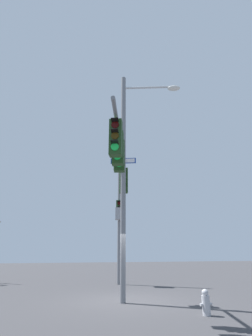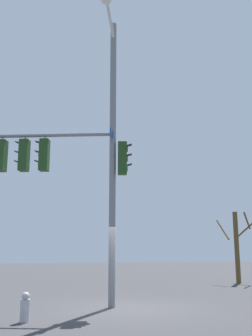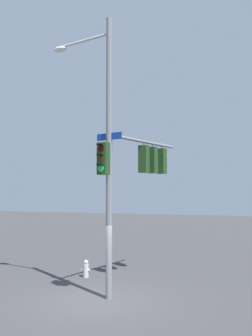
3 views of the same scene
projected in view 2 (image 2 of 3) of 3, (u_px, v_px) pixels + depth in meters
ground_plane at (124, 309)px, 11.84m from camera, size 80.00×80.00×0.00m
main_signal_pole_assembly at (78, 146)px, 13.07m from camera, size 4.15×5.30×9.82m
bare_tree_behind_pole at (237, 244)px, 21.10m from camera, size 1.86×1.82×3.81m
fire_hydrant_fallback at (25, 308)px, 9.67m from camera, size 0.38×0.24×0.73m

